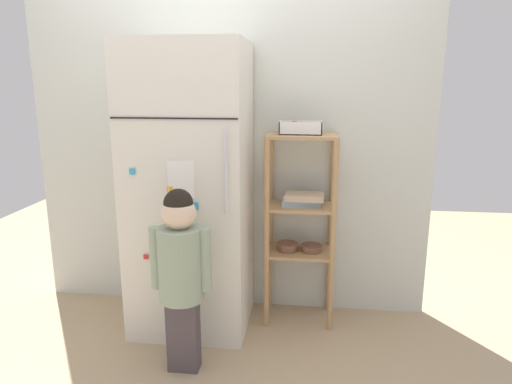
# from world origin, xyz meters

# --- Properties ---
(ground_plane) EXTENTS (6.00, 6.00, 0.00)m
(ground_plane) POSITION_xyz_m (0.00, 0.00, 0.00)
(ground_plane) COLOR tan
(kitchen_wall_back) EXTENTS (2.66, 0.03, 2.27)m
(kitchen_wall_back) POSITION_xyz_m (0.00, 0.34, 1.14)
(kitchen_wall_back) COLOR silver
(kitchen_wall_back) RESTS_ON ground
(refrigerator) EXTENTS (0.71, 0.62, 1.77)m
(refrigerator) POSITION_xyz_m (-0.19, 0.02, 0.89)
(refrigerator) COLOR silver
(refrigerator) RESTS_ON ground
(child_standing) EXTENTS (0.33, 0.24, 1.02)m
(child_standing) POSITION_xyz_m (-0.11, -0.48, 0.61)
(child_standing) COLOR #4A4145
(child_standing) RESTS_ON ground
(pantry_shelf_unit) EXTENTS (0.44, 0.30, 1.23)m
(pantry_shelf_unit) POSITION_xyz_m (0.49, 0.16, 0.71)
(pantry_shelf_unit) COLOR tan
(pantry_shelf_unit) RESTS_ON ground
(fruit_bin) EXTENTS (0.26, 0.14, 0.08)m
(fruit_bin) POSITION_xyz_m (0.48, 0.17, 1.26)
(fruit_bin) COLOR white
(fruit_bin) RESTS_ON pantry_shelf_unit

